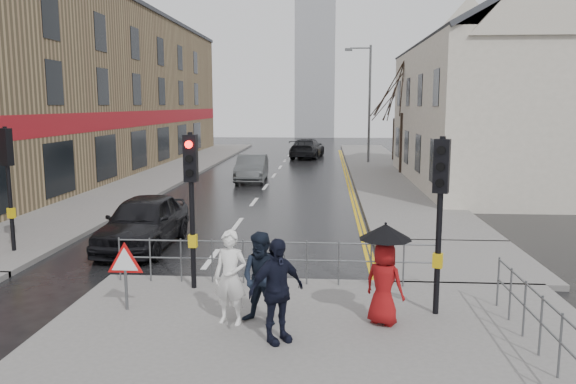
# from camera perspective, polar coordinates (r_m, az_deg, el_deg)

# --- Properties ---
(ground) EXTENTS (120.00, 120.00, 0.00)m
(ground) POSITION_cam_1_polar(r_m,az_deg,el_deg) (12.57, -10.62, -10.39)
(ground) COLOR black
(ground) RESTS_ON ground
(near_pavement) EXTENTS (10.00, 9.00, 0.14)m
(near_pavement) POSITION_cam_1_polar(r_m,az_deg,el_deg) (8.94, 3.19, -18.03)
(near_pavement) COLOR #605E5B
(near_pavement) RESTS_ON ground
(left_pavement) EXTENTS (4.00, 44.00, 0.14)m
(left_pavement) POSITION_cam_1_polar(r_m,az_deg,el_deg) (36.01, -11.51, 2.23)
(left_pavement) COLOR #605E5B
(left_pavement) RESTS_ON ground
(right_pavement) EXTENTS (4.00, 40.00, 0.14)m
(right_pavement) POSITION_cam_1_polar(r_m,az_deg,el_deg) (36.86, 9.26, 2.44)
(right_pavement) COLOR #605E5B
(right_pavement) RESTS_ON ground
(pavement_bridge_right) EXTENTS (4.00, 4.20, 0.14)m
(pavement_bridge_right) POSITION_cam_1_polar(r_m,az_deg,el_deg) (15.41, 16.75, -6.73)
(pavement_bridge_right) COLOR #605E5B
(pavement_bridge_right) RESTS_ON ground
(building_left_terrace) EXTENTS (8.00, 42.00, 10.00)m
(building_left_terrace) POSITION_cam_1_polar(r_m,az_deg,el_deg) (36.72, -20.60, 9.68)
(building_left_terrace) COLOR #907853
(building_left_terrace) RESTS_ON ground
(building_right_cream) EXTENTS (9.00, 16.40, 10.10)m
(building_right_cream) POSITION_cam_1_polar(r_m,az_deg,el_deg) (30.80, 21.09, 9.51)
(building_right_cream) COLOR beige
(building_right_cream) RESTS_ON ground
(church_tower) EXTENTS (5.00, 5.00, 18.00)m
(church_tower) POSITION_cam_1_polar(r_m,az_deg,el_deg) (73.65, 2.78, 12.64)
(church_tower) COLOR #93969B
(church_tower) RESTS_ON ground
(traffic_signal_near_left) EXTENTS (0.28, 0.27, 3.40)m
(traffic_signal_near_left) POSITION_cam_1_polar(r_m,az_deg,el_deg) (12.13, -9.80, 0.90)
(traffic_signal_near_left) COLOR black
(traffic_signal_near_left) RESTS_ON near_pavement
(traffic_signal_near_right) EXTENTS (0.34, 0.33, 3.40)m
(traffic_signal_near_right) POSITION_cam_1_polar(r_m,az_deg,el_deg) (10.81, 15.22, -0.25)
(traffic_signal_near_right) COLOR black
(traffic_signal_near_right) RESTS_ON near_pavement
(traffic_signal_far_left) EXTENTS (0.34, 0.33, 3.40)m
(traffic_signal_far_left) POSITION_cam_1_polar(r_m,az_deg,el_deg) (16.91, -26.58, 2.31)
(traffic_signal_far_left) COLOR black
(traffic_signal_far_left) RESTS_ON left_pavement
(guard_railing_front) EXTENTS (7.14, 0.04, 1.00)m
(guard_railing_front) POSITION_cam_1_polar(r_m,az_deg,el_deg) (12.56, -1.34, -6.16)
(guard_railing_front) COLOR #595B5E
(guard_railing_front) RESTS_ON near_pavement
(guard_railing_side) EXTENTS (0.04, 4.54, 1.00)m
(guard_railing_side) POSITION_cam_1_polar(r_m,az_deg,el_deg) (9.93, 24.36, -11.17)
(guard_railing_side) COLOR #595B5E
(guard_railing_side) RESTS_ON near_pavement
(warning_sign) EXTENTS (0.80, 0.07, 1.35)m
(warning_sign) POSITION_cam_1_polar(r_m,az_deg,el_deg) (11.40, -16.23, -7.13)
(warning_sign) COLOR #595B5E
(warning_sign) RESTS_ON near_pavement
(street_lamp) EXTENTS (1.83, 0.25, 8.00)m
(street_lamp) POSITION_cam_1_polar(r_m,az_deg,el_deg) (39.57, 8.03, 9.63)
(street_lamp) COLOR #595B5E
(street_lamp) RESTS_ON right_pavement
(tree_near) EXTENTS (2.40, 2.40, 6.58)m
(tree_near) POSITION_cam_1_polar(r_m,az_deg,el_deg) (33.78, 11.66, 10.41)
(tree_near) COLOR black
(tree_near) RESTS_ON right_pavement
(tree_far) EXTENTS (2.40, 2.40, 5.64)m
(tree_far) POSITION_cam_1_polar(r_m,az_deg,el_deg) (41.77, 10.85, 9.12)
(tree_far) COLOR black
(tree_far) RESTS_ON right_pavement
(pedestrian_a) EXTENTS (0.71, 0.56, 1.74)m
(pedestrian_a) POSITION_cam_1_polar(r_m,az_deg,el_deg) (10.35, -5.87, -8.63)
(pedestrian_a) COLOR white
(pedestrian_a) RESTS_ON near_pavement
(pedestrian_b) EXTENTS (0.98, 0.85, 1.71)m
(pedestrian_b) POSITION_cam_1_polar(r_m,az_deg,el_deg) (10.31, -2.60, -8.76)
(pedestrian_b) COLOR black
(pedestrian_b) RESTS_ON near_pavement
(pedestrian_with_umbrella) EXTENTS (0.96, 0.96, 1.87)m
(pedestrian_with_umbrella) POSITION_cam_1_polar(r_m,az_deg,el_deg) (10.37, 9.78, -7.52)
(pedestrian_with_umbrella) COLOR maroon
(pedestrian_with_umbrella) RESTS_ON near_pavement
(pedestrian_d) EXTENTS (1.10, 0.98, 1.79)m
(pedestrian_d) POSITION_cam_1_polar(r_m,az_deg,el_deg) (9.53, -1.19, -9.98)
(pedestrian_d) COLOR black
(pedestrian_d) RESTS_ON near_pavement
(car_parked) EXTENTS (1.88, 4.51, 1.53)m
(car_parked) POSITION_cam_1_polar(r_m,az_deg,el_deg) (16.79, -14.47, -2.93)
(car_parked) COLOR black
(car_parked) RESTS_ON ground
(car_mid) EXTENTS (1.67, 4.40, 1.43)m
(car_mid) POSITION_cam_1_polar(r_m,az_deg,el_deg) (30.44, -3.70, 2.43)
(car_mid) COLOR #404345
(car_mid) RESTS_ON ground
(car_far) EXTENTS (2.85, 5.51, 1.53)m
(car_far) POSITION_cam_1_polar(r_m,az_deg,el_deg) (43.92, 1.95, 4.48)
(car_far) COLOR black
(car_far) RESTS_ON ground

